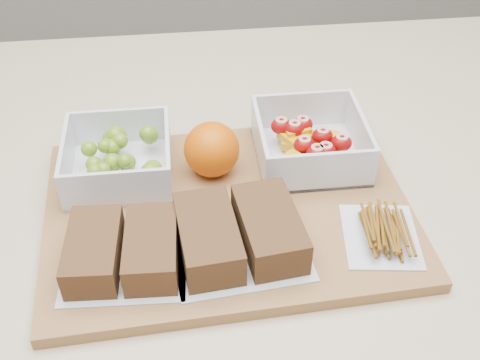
{
  "coord_description": "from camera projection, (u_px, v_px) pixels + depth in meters",
  "views": [
    {
      "loc": [
        -0.05,
        -0.52,
        1.4
      ],
      "look_at": [
        0.02,
        0.02,
        0.93
      ],
      "focal_mm": 45.0,
      "sensor_mm": 36.0,
      "label": 1
    }
  ],
  "objects": [
    {
      "name": "fruit_container",
      "position": [
        310.0,
        144.0,
        0.75
      ],
      "size": [
        0.13,
        0.13,
        0.06
      ],
      "color": "silver",
      "rests_on": "cutting_board"
    },
    {
      "name": "cutting_board",
      "position": [
        228.0,
        212.0,
        0.7
      ],
      "size": [
        0.43,
        0.32,
        0.02
      ],
      "primitive_type": "cube",
      "rotation": [
        0.0,
        0.0,
        0.05
      ],
      "color": "#9A6D40",
      "rests_on": "counter"
    },
    {
      "name": "sandwich_bag_left",
      "position": [
        123.0,
        250.0,
        0.62
      ],
      "size": [
        0.13,
        0.12,
        0.04
      ],
      "color": "silver",
      "rests_on": "cutting_board"
    },
    {
      "name": "grape_container",
      "position": [
        120.0,
        158.0,
        0.73
      ],
      "size": [
        0.13,
        0.13,
        0.05
      ],
      "color": "silver",
      "rests_on": "cutting_board"
    },
    {
      "name": "pretzel_bag",
      "position": [
        382.0,
        230.0,
        0.66
      ],
      "size": [
        0.09,
        0.11,
        0.02
      ],
      "color": "silver",
      "rests_on": "cutting_board"
    },
    {
      "name": "orange",
      "position": [
        212.0,
        149.0,
        0.73
      ],
      "size": [
        0.07,
        0.07,
        0.07
      ],
      "primitive_type": "sphere",
      "color": "#D85905",
      "rests_on": "cutting_board"
    },
    {
      "name": "sandwich_bag_center",
      "position": [
        239.0,
        234.0,
        0.64
      ],
      "size": [
        0.15,
        0.14,
        0.04
      ],
      "color": "silver",
      "rests_on": "cutting_board"
    }
  ]
}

